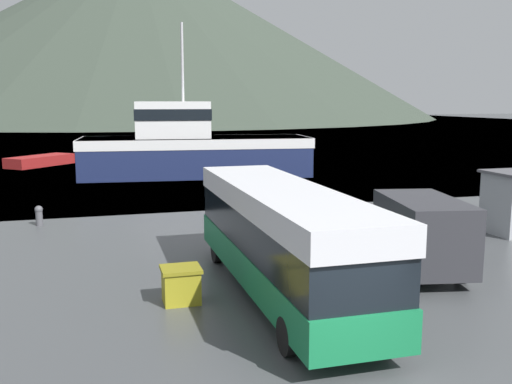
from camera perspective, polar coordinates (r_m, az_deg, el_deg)
water_surface at (r=149.06m, az=-14.05°, el=6.70°), size 240.00×240.00×0.00m
hill_backdrop at (r=206.06m, az=-11.70°, el=15.33°), size 197.54×197.54×57.04m
tour_bus at (r=16.72m, az=2.52°, el=-4.30°), size 2.52×11.17×3.23m
delivery_van at (r=20.10m, az=15.74°, el=-3.76°), size 3.23×6.25×2.54m
fishing_boat at (r=43.87m, az=-6.44°, el=4.47°), size 17.71×7.45×11.39m
storage_bin at (r=16.57m, az=-7.50°, el=-9.16°), size 1.12×1.01×1.03m
small_boat at (r=53.70m, az=-20.78°, el=2.94°), size 5.76×6.05×0.89m
mooring_bollard at (r=28.08m, az=-20.88°, el=-2.14°), size 0.36×0.36×0.93m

